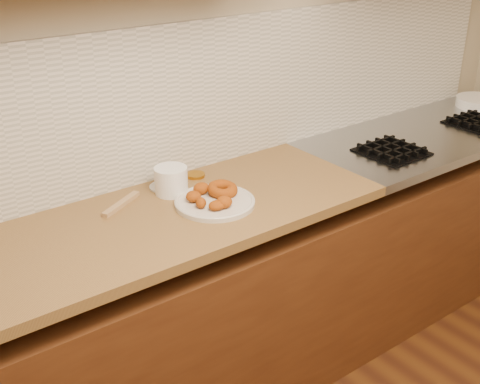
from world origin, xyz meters
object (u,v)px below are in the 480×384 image
(ring_donut, at_px, (222,189))
(plate_stack, at_px, (480,102))
(plastic_tub, at_px, (171,180))
(donut_plate, at_px, (215,202))

(ring_donut, bearing_deg, plate_stack, 3.22)
(ring_donut, bearing_deg, plastic_tub, 130.28)
(plate_stack, bearing_deg, ring_donut, -176.78)
(ring_donut, height_order, plastic_tub, plastic_tub)
(plastic_tub, bearing_deg, plate_stack, -1.55)
(donut_plate, relative_size, ring_donut, 2.56)
(ring_donut, distance_m, plate_stack, 1.79)
(donut_plate, bearing_deg, plastic_tub, 112.87)
(donut_plate, xyz_separation_m, plastic_tub, (-0.08, 0.18, 0.04))
(plate_stack, bearing_deg, donut_plate, -176.02)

